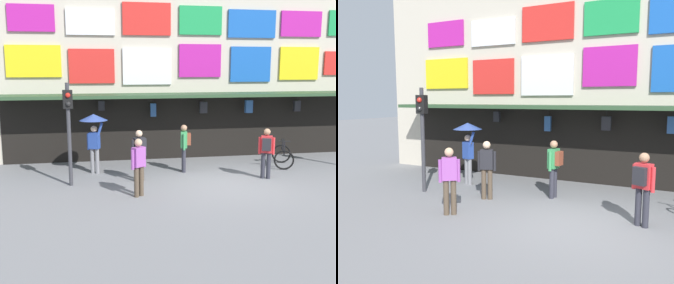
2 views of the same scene
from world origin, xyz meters
TOP-DOWN VIEW (x-y plane):
  - ground_plane at (0.00, 0.00)m, footprint 80.00×80.00m
  - shopfront at (-0.00, 4.57)m, footprint 18.00×2.60m
  - traffic_light_near at (-4.95, 0.69)m, footprint 0.31×0.34m
  - bicycle_parked at (2.70, 1.90)m, footprint 1.08×1.34m
  - pedestrian_with_umbrella at (-4.21, 2.09)m, footprint 0.96×0.96m
  - pedestrian_in_green at (1.37, 0.38)m, footprint 0.49×0.45m
  - pedestrian_in_purple at (-2.98, -0.77)m, footprint 0.45×0.39m
  - pedestrian_in_black at (-1.09, 1.74)m, footprint 0.40×0.52m
  - pedestrian_in_white at (-2.80, 0.82)m, footprint 0.50×0.44m

SIDE VIEW (x-z plane):
  - ground_plane at x=0.00m, z-range 0.00..0.00m
  - bicycle_parked at x=2.70m, z-range -0.13..0.92m
  - pedestrian_in_purple at x=-2.98m, z-range 0.11..1.79m
  - pedestrian_in_green at x=1.37m, z-range 0.14..1.82m
  - pedestrian_in_black at x=-1.09m, z-range 0.14..1.82m
  - pedestrian_in_white at x=-2.80m, z-range 0.14..1.82m
  - pedestrian_with_umbrella at x=-4.21m, z-range 0.60..2.68m
  - traffic_light_near at x=-4.95m, z-range 0.54..3.74m
  - shopfront at x=0.00m, z-range -0.04..7.96m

